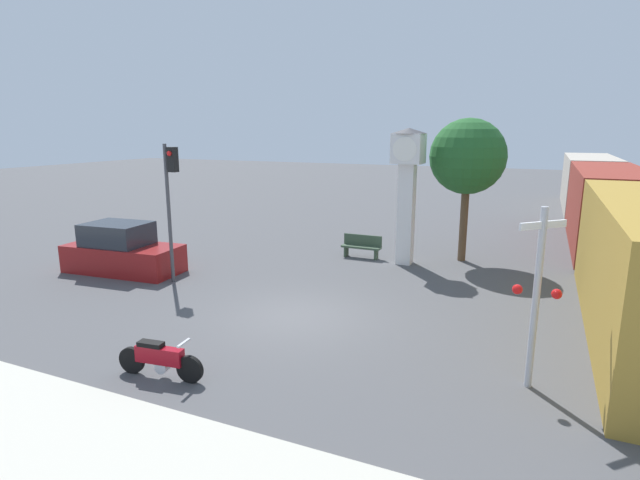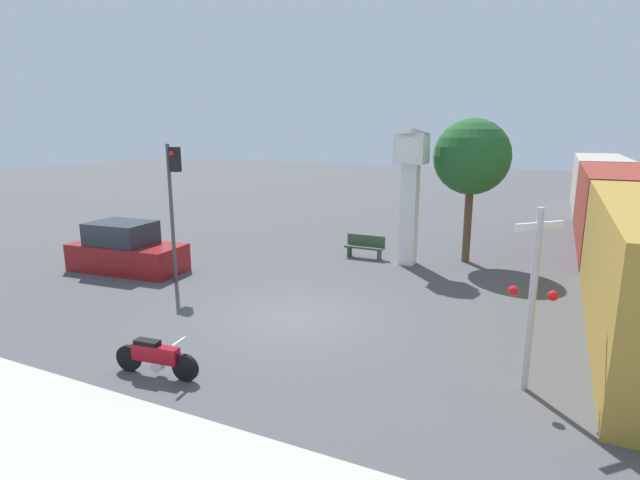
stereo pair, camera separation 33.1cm
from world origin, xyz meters
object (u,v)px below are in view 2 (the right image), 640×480
(traffic_light, at_px, (173,189))
(bench, at_px, (365,246))
(clock_tower, at_px, (411,176))
(freight_train, at_px, (615,208))
(parked_car, at_px, (126,250))
(motorcycle, at_px, (156,357))
(street_tree, at_px, (472,157))
(railroad_crossing_signal, at_px, (533,293))

(traffic_light, bearing_deg, bench, 50.85)
(clock_tower, height_order, traffic_light, clock_tower)
(freight_train, relative_size, parked_car, 7.67)
(clock_tower, distance_m, parked_car, 10.86)
(motorcycle, bearing_deg, street_tree, 64.10)
(motorcycle, height_order, street_tree, street_tree)
(railroad_crossing_signal, relative_size, street_tree, 0.67)
(bench, xyz_separation_m, parked_car, (-7.28, -5.48, 0.26))
(clock_tower, height_order, parked_car, clock_tower)
(motorcycle, height_order, freight_train, freight_train)
(clock_tower, height_order, street_tree, street_tree)
(motorcycle, xyz_separation_m, parked_car, (-6.78, 5.73, 0.33))
(parked_car, bearing_deg, clock_tower, 25.58)
(freight_train, relative_size, bench, 20.76)
(clock_tower, xyz_separation_m, freight_train, (7.37, 6.96, -1.70))
(traffic_light, relative_size, bench, 2.90)
(clock_tower, bearing_deg, street_tree, 34.65)
(clock_tower, relative_size, street_tree, 0.93)
(motorcycle, distance_m, freight_train, 20.49)
(traffic_light, bearing_deg, clock_tower, 40.57)
(traffic_light, distance_m, parked_car, 3.58)
(clock_tower, height_order, freight_train, clock_tower)
(railroad_crossing_signal, bearing_deg, bench, 127.63)
(freight_train, height_order, parked_car, freight_train)
(motorcycle, xyz_separation_m, bench, (0.51, 11.22, 0.07))
(freight_train, bearing_deg, bench, -143.55)
(parked_car, bearing_deg, bench, 32.30)
(motorcycle, height_order, traffic_light, traffic_light)
(traffic_light, bearing_deg, street_tree, 39.28)
(bench, bearing_deg, freight_train, 36.45)
(bench, bearing_deg, clock_tower, -5.55)
(street_tree, bearing_deg, clock_tower, -145.35)
(street_tree, height_order, parked_car, street_tree)
(parked_car, bearing_deg, motorcycle, -44.90)
(traffic_light, bearing_deg, railroad_crossing_signal, -13.83)
(freight_train, relative_size, traffic_light, 7.17)
(railroad_crossing_signal, xyz_separation_m, street_tree, (-2.75, 9.65, 2.05))
(railroad_crossing_signal, bearing_deg, motorcycle, -158.72)
(bench, bearing_deg, street_tree, 17.33)
(clock_tower, bearing_deg, motorcycle, -101.88)
(clock_tower, relative_size, parked_car, 1.19)
(bench, bearing_deg, railroad_crossing_signal, -52.37)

